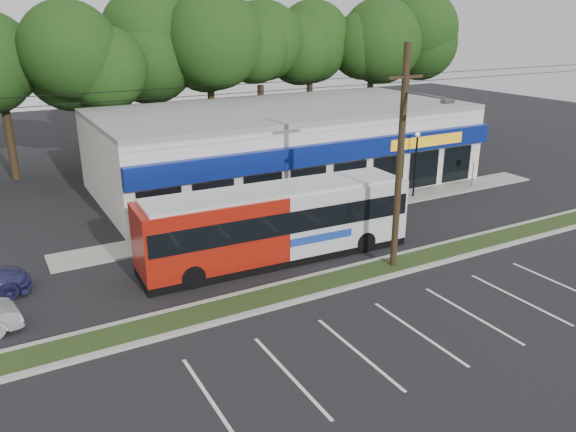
% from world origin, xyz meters
% --- Properties ---
extents(ground, '(120.00, 120.00, 0.00)m').
position_xyz_m(ground, '(0.00, 0.00, 0.00)').
color(ground, black).
rests_on(ground, ground).
extents(grass_strip, '(40.00, 1.60, 0.12)m').
position_xyz_m(grass_strip, '(0.00, 1.00, 0.06)').
color(grass_strip, '#203314').
rests_on(grass_strip, ground).
extents(curb_south, '(40.00, 0.25, 0.14)m').
position_xyz_m(curb_south, '(0.00, 0.15, 0.07)').
color(curb_south, '#9E9E93').
rests_on(curb_south, ground).
extents(curb_north, '(40.00, 0.25, 0.14)m').
position_xyz_m(curb_north, '(0.00, 1.85, 0.07)').
color(curb_north, '#9E9E93').
rests_on(curb_north, ground).
extents(sidewalk, '(32.00, 2.20, 0.10)m').
position_xyz_m(sidewalk, '(5.00, 9.00, 0.05)').
color(sidewalk, '#9E9E93').
rests_on(sidewalk, ground).
extents(strip_mall, '(25.00, 12.55, 5.30)m').
position_xyz_m(strip_mall, '(5.50, 15.91, 2.65)').
color(strip_mall, beige).
rests_on(strip_mall, ground).
extents(utility_pole, '(50.00, 2.77, 10.00)m').
position_xyz_m(utility_pole, '(2.83, 0.93, 5.41)').
color(utility_pole, black).
rests_on(utility_pole, ground).
extents(lamp_post, '(0.30, 0.30, 4.25)m').
position_xyz_m(lamp_post, '(11.00, 8.80, 2.67)').
color(lamp_post, black).
rests_on(lamp_post, ground).
extents(sign_post, '(0.45, 0.10, 2.23)m').
position_xyz_m(sign_post, '(16.00, 8.57, 1.56)').
color(sign_post, '#59595E').
rests_on(sign_post, ground).
extents(tree_line, '(46.76, 6.76, 11.83)m').
position_xyz_m(tree_line, '(4.00, 26.00, 8.42)').
color(tree_line, black).
rests_on(tree_line, ground).
extents(metrobus, '(13.24, 3.32, 3.53)m').
position_xyz_m(metrobus, '(-1.20, 4.50, 1.87)').
color(metrobus, maroon).
rests_on(metrobus, ground).
extents(car_dark, '(5.23, 2.80, 1.69)m').
position_xyz_m(car_dark, '(4.00, 5.82, 0.85)').
color(car_dark, black).
rests_on(car_dark, ground).
extents(pedestrian_a, '(0.65, 0.51, 1.59)m').
position_xyz_m(pedestrian_a, '(2.40, 8.00, 0.79)').
color(pedestrian_a, beige).
rests_on(pedestrian_a, ground).
extents(pedestrian_b, '(0.96, 0.77, 1.92)m').
position_xyz_m(pedestrian_b, '(6.49, 6.00, 0.96)').
color(pedestrian_b, beige).
rests_on(pedestrian_b, ground).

